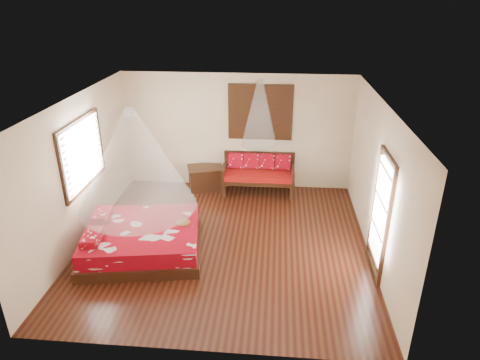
% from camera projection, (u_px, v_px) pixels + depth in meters
% --- Properties ---
extents(room, '(5.54, 5.54, 2.84)m').
position_uv_depth(room, '(224.00, 178.00, 7.81)').
color(room, black).
rests_on(room, ground).
extents(bed, '(2.42, 2.26, 0.64)m').
position_uv_depth(bed, '(142.00, 239.00, 8.03)').
color(bed, black).
rests_on(bed, floor).
extents(daybed, '(1.72, 0.76, 0.94)m').
position_uv_depth(daybed, '(259.00, 172.00, 10.28)').
color(daybed, black).
rests_on(daybed, floor).
extents(storage_chest, '(0.97, 0.82, 0.57)m').
position_uv_depth(storage_chest, '(206.00, 178.00, 10.55)').
color(storage_chest, black).
rests_on(storage_chest, floor).
extents(shutter_panel, '(1.52, 0.06, 1.32)m').
position_uv_depth(shutter_panel, '(260.00, 112.00, 10.03)').
color(shutter_panel, black).
rests_on(shutter_panel, wall_back).
extents(window_left, '(0.10, 1.74, 1.34)m').
position_uv_depth(window_left, '(83.00, 154.00, 8.08)').
color(window_left, black).
rests_on(window_left, wall_left).
extents(glazed_door, '(0.08, 1.02, 2.16)m').
position_uv_depth(glazed_door, '(380.00, 216.00, 7.18)').
color(glazed_door, black).
rests_on(glazed_door, floor).
extents(wine_tray, '(0.27, 0.27, 0.21)m').
position_uv_depth(wine_tray, '(183.00, 221.00, 8.06)').
color(wine_tray, brown).
rests_on(wine_tray, bed).
extents(mosquito_net_main, '(2.09, 2.09, 1.80)m').
position_uv_depth(mosquito_net_main, '(134.00, 160.00, 7.38)').
color(mosquito_net_main, silver).
rests_on(mosquito_net_main, ceiling).
extents(mosquito_net_daybed, '(0.82, 0.82, 1.50)m').
position_uv_depth(mosquito_net_daybed, '(260.00, 114.00, 9.56)').
color(mosquito_net_daybed, silver).
rests_on(mosquito_net_daybed, ceiling).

